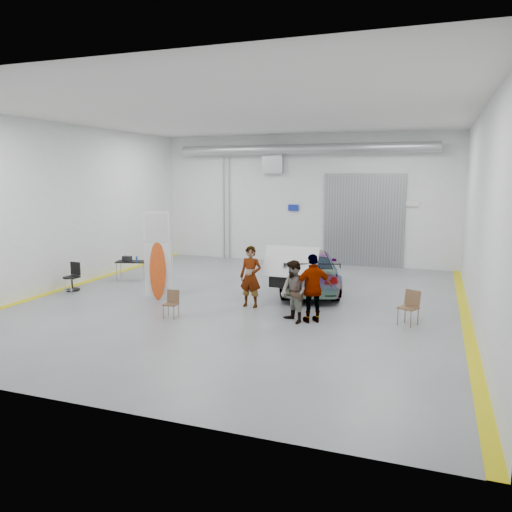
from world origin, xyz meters
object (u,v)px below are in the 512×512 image
(surfboard_display, at_px, (155,262))
(work_table, at_px, (131,261))
(person_c, at_px, (313,288))
(shop_stool, at_px, (68,286))
(person_a, at_px, (251,277))
(sedan_car, at_px, (309,270))
(office_chair, at_px, (73,278))
(folding_chair_far, at_px, (408,314))
(folding_chair_near, at_px, (171,309))
(person_b, at_px, (294,292))

(surfboard_display, bearing_deg, work_table, 114.63)
(person_c, xyz_separation_m, shop_stool, (-8.77, 0.30, -0.67))
(person_c, height_order, surfboard_display, surfboard_display)
(surfboard_display, relative_size, work_table, 2.40)
(person_a, bearing_deg, person_c, -21.24)
(sedan_car, xyz_separation_m, work_table, (-7.12, -0.61, 0.00))
(person_c, bearing_deg, office_chair, -40.03)
(sedan_car, height_order, shop_stool, sedan_car)
(surfboard_display, xyz_separation_m, office_chair, (-3.52, 0.15, -0.84))
(sedan_car, distance_m, surfboard_display, 5.48)
(surfboard_display, relative_size, shop_stool, 5.01)
(sedan_car, distance_m, shop_stool, 8.50)
(sedan_car, distance_m, folding_chair_far, 4.89)
(person_a, relative_size, shop_stool, 3.10)
(person_a, distance_m, surfboard_display, 3.36)
(sedan_car, height_order, person_a, person_a)
(folding_chair_near, height_order, office_chair, office_chair)
(surfboard_display, height_order, work_table, surfboard_display)
(person_b, relative_size, folding_chair_far, 1.84)
(sedan_car, distance_m, person_b, 4.11)
(person_a, height_order, shop_stool, person_a)
(person_c, height_order, folding_chair_far, person_c)
(folding_chair_near, height_order, work_table, work_table)
(person_a, bearing_deg, folding_chair_far, -1.83)
(folding_chair_far, height_order, work_table, work_table)
(person_a, relative_size, folding_chair_far, 2.01)
(person_a, bearing_deg, surfboard_display, -174.35)
(shop_stool, xyz_separation_m, office_chair, (-0.33, 0.65, 0.13))
(sedan_car, xyz_separation_m, surfboard_display, (-4.51, -3.07, 0.53))
(folding_chair_near, bearing_deg, person_c, 9.66)
(person_a, xyz_separation_m, work_table, (-5.95, 2.27, -0.22))
(work_table, bearing_deg, shop_stool, -101.10)
(person_a, xyz_separation_m, folding_chair_near, (-1.75, -1.96, -0.72))
(shop_stool, bearing_deg, work_table, 78.90)
(person_c, bearing_deg, person_a, -57.77)
(person_b, xyz_separation_m, shop_stool, (-8.26, 0.50, -0.58))
(person_c, relative_size, surfboard_display, 0.62)
(person_a, relative_size, person_c, 0.99)
(folding_chair_far, relative_size, shop_stool, 1.54)
(person_b, distance_m, person_c, 0.56)
(person_c, relative_size, folding_chair_near, 2.45)
(person_b, height_order, folding_chair_far, person_b)
(person_b, relative_size, work_table, 1.36)
(sedan_car, bearing_deg, person_c, 89.74)
(folding_chair_far, bearing_deg, person_b, -138.81)
(surfboard_display, xyz_separation_m, shop_stool, (-3.19, -0.50, -0.96))
(sedan_car, relative_size, surfboard_display, 1.64)
(surfboard_display, distance_m, folding_chair_near, 2.60)
(sedan_car, bearing_deg, person_b, 82.08)
(folding_chair_far, bearing_deg, folding_chair_near, -140.04)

